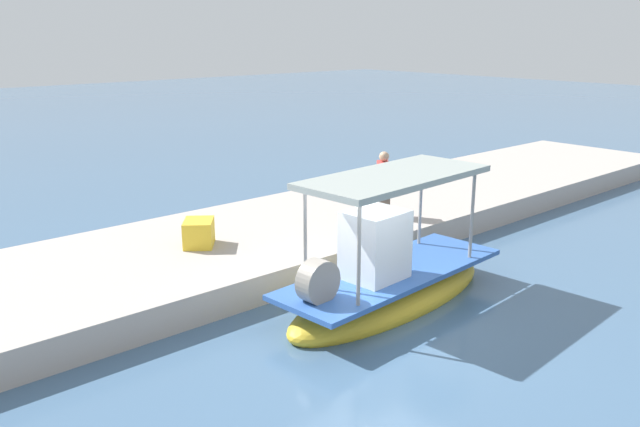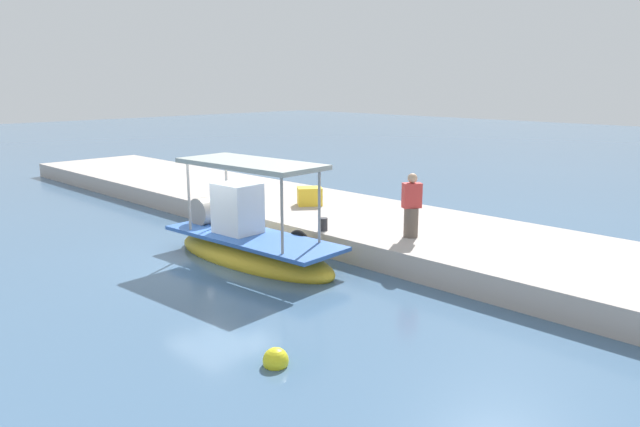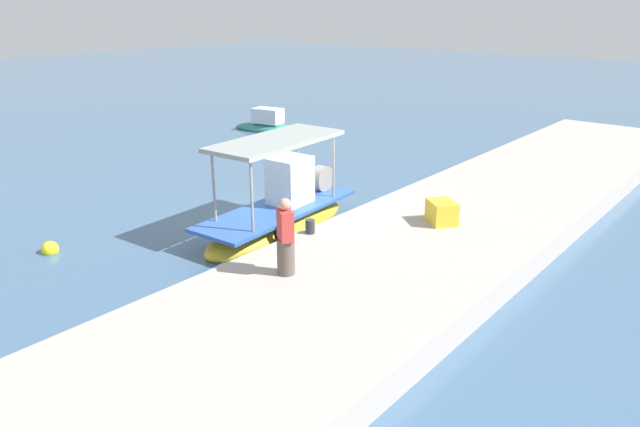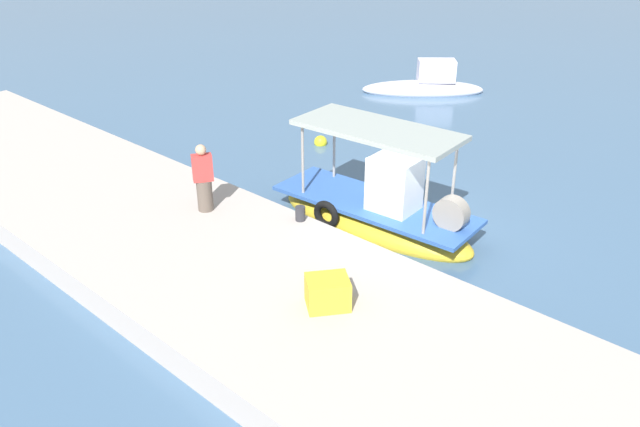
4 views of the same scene
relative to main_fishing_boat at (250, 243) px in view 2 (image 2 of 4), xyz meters
name	(u,v)px [view 2 (image 2 of 4)]	position (x,y,z in m)	size (l,w,h in m)	color
ground_plane	(221,257)	(0.78, 0.41, -0.49)	(120.00, 120.00, 0.00)	#446485
dock_quay	(336,219)	(0.78, -4.17, -0.17)	(36.00, 5.15, 0.64)	#B3A89F
main_fishing_boat	(250,243)	(0.00, 0.00, 0.00)	(5.62, 2.11, 3.01)	gold
fisherman_near_bollard	(411,208)	(-3.00, -3.00, 0.92)	(0.52, 0.55, 1.70)	brown
mooring_bollard	(323,224)	(-0.88, -1.86, 0.33)	(0.24, 0.24, 0.36)	#2D2D33
cargo_crate	(310,196)	(1.88, -4.04, 0.45)	(0.79, 0.63, 0.59)	yellow
marker_buoy	(276,360)	(-5.01, 3.48, -0.40)	(0.44, 0.44, 0.44)	yellow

